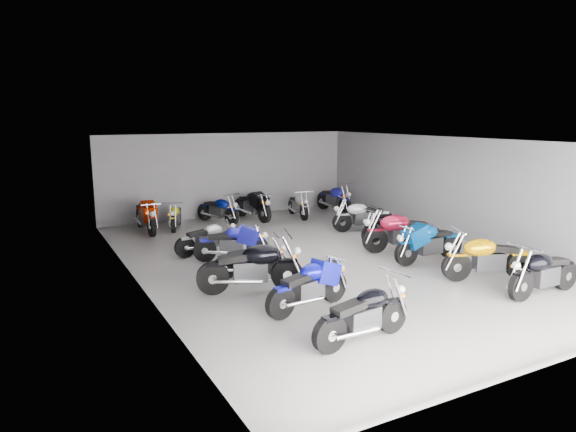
% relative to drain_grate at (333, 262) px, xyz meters
% --- Properties ---
extents(ground, '(14.00, 14.00, 0.00)m').
position_rel_drain_grate_xyz_m(ground, '(0.00, 0.50, -0.01)').
color(ground, gray).
rests_on(ground, ground).
extents(wall_back, '(10.00, 0.10, 3.20)m').
position_rel_drain_grate_xyz_m(wall_back, '(0.00, 7.50, 1.59)').
color(wall_back, slate).
rests_on(wall_back, ground).
extents(wall_left, '(0.10, 14.00, 3.20)m').
position_rel_drain_grate_xyz_m(wall_left, '(-5.00, 0.50, 1.59)').
color(wall_left, slate).
rests_on(wall_left, ground).
extents(wall_right, '(0.10, 14.00, 3.20)m').
position_rel_drain_grate_xyz_m(wall_right, '(5.00, 0.50, 1.59)').
color(wall_right, slate).
rests_on(wall_right, ground).
extents(ceiling, '(10.00, 14.00, 0.04)m').
position_rel_drain_grate_xyz_m(ceiling, '(0.00, 0.50, 3.21)').
color(ceiling, black).
rests_on(ceiling, wall_back).
extents(drain_grate, '(0.32, 0.32, 0.01)m').
position_rel_drain_grate_xyz_m(drain_grate, '(0.00, 0.00, 0.00)').
color(drain_grate, black).
rests_on(drain_grate, ground).
extents(motorcycle_left_a, '(2.08, 0.47, 0.91)m').
position_rel_drain_grate_xyz_m(motorcycle_left_a, '(-2.23, -4.41, 0.49)').
color(motorcycle_left_a, black).
rests_on(motorcycle_left_a, ground).
extents(motorcycle_left_b, '(2.08, 0.62, 0.92)m').
position_rel_drain_grate_xyz_m(motorcycle_left_b, '(-2.30, -2.68, 0.50)').
color(motorcycle_left_b, black).
rests_on(motorcycle_left_b, ground).
extents(motorcycle_left_c, '(2.30, 0.88, 1.04)m').
position_rel_drain_grate_xyz_m(motorcycle_left_c, '(-2.89, -1.17, 0.56)').
color(motorcycle_left_c, black).
rests_on(motorcycle_left_c, ground).
extents(motorcycle_left_d, '(1.82, 0.55, 0.81)m').
position_rel_drain_grate_xyz_m(motorcycle_left_d, '(-2.48, -0.22, 0.44)').
color(motorcycle_left_d, black).
rests_on(motorcycle_left_d, ground).
extents(motorcycle_left_e, '(1.95, 0.86, 0.90)m').
position_rel_drain_grate_xyz_m(motorcycle_left_e, '(-2.33, 1.38, 0.48)').
color(motorcycle_left_e, black).
rests_on(motorcycle_left_e, ground).
extents(motorcycle_left_f, '(1.90, 0.43, 0.84)m').
position_rel_drain_grate_xyz_m(motorcycle_left_f, '(-2.69, 2.36, 0.45)').
color(motorcycle_left_f, black).
rests_on(motorcycle_left_f, ground).
extents(motorcycle_right_a, '(2.17, 0.43, 0.95)m').
position_rel_drain_grate_xyz_m(motorcycle_right_a, '(2.60, -4.33, 0.52)').
color(motorcycle_right_a, black).
rests_on(motorcycle_right_a, ground).
extents(motorcycle_right_b, '(2.14, 1.03, 1.00)m').
position_rel_drain_grate_xyz_m(motorcycle_right_b, '(2.39, -3.02, 0.54)').
color(motorcycle_right_b, black).
rests_on(motorcycle_right_b, ground).
extents(motorcycle_right_c, '(2.25, 0.43, 0.99)m').
position_rel_drain_grate_xyz_m(motorcycle_right_c, '(2.24, -1.18, 0.53)').
color(motorcycle_right_c, black).
rests_on(motorcycle_right_c, ground).
extents(motorcycle_right_d, '(2.33, 0.86, 1.05)m').
position_rel_drain_grate_xyz_m(motorcycle_right_d, '(2.32, -0.00, 0.57)').
color(motorcycle_right_d, black).
rests_on(motorcycle_right_d, ground).
extents(motorcycle_right_e, '(1.89, 0.38, 0.83)m').
position_rel_drain_grate_xyz_m(motorcycle_right_e, '(2.72, 1.16, 0.45)').
color(motorcycle_right_e, black).
rests_on(motorcycle_right_e, ground).
extents(motorcycle_right_f, '(2.11, 0.75, 0.95)m').
position_rel_drain_grate_xyz_m(motorcycle_right_f, '(2.92, 2.70, 0.51)').
color(motorcycle_right_f, black).
rests_on(motorcycle_right_f, ground).
extents(motorcycle_back_a, '(0.45, 2.36, 1.04)m').
position_rel_drain_grate_xyz_m(motorcycle_back_a, '(-3.59, 6.01, 0.56)').
color(motorcycle_back_a, black).
rests_on(motorcycle_back_a, ground).
extents(motorcycle_back_b, '(0.85, 1.76, 0.82)m').
position_rel_drain_grate_xyz_m(motorcycle_back_b, '(-2.58, 6.01, 0.44)').
color(motorcycle_back_b, black).
rests_on(motorcycle_back_b, ground).
extents(motorcycle_back_c, '(0.95, 1.92, 0.90)m').
position_rel_drain_grate_xyz_m(motorcycle_back_c, '(-0.92, 6.30, 0.48)').
color(motorcycle_back_c, black).
rests_on(motorcycle_back_c, ground).
extents(motorcycle_back_d, '(0.61, 2.29, 1.01)m').
position_rel_drain_grate_xyz_m(motorcycle_back_d, '(0.43, 6.24, 0.55)').
color(motorcycle_back_d, black).
rests_on(motorcycle_back_d, ground).
extents(motorcycle_back_e, '(0.51, 1.99, 0.88)m').
position_rel_drain_grate_xyz_m(motorcycle_back_e, '(2.17, 5.84, 0.47)').
color(motorcycle_back_e, black).
rests_on(motorcycle_back_e, ground).
extents(motorcycle_back_f, '(0.45, 2.30, 1.01)m').
position_rel_drain_grate_xyz_m(motorcycle_back_f, '(3.98, 6.10, 0.55)').
color(motorcycle_back_f, black).
rests_on(motorcycle_back_f, ground).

